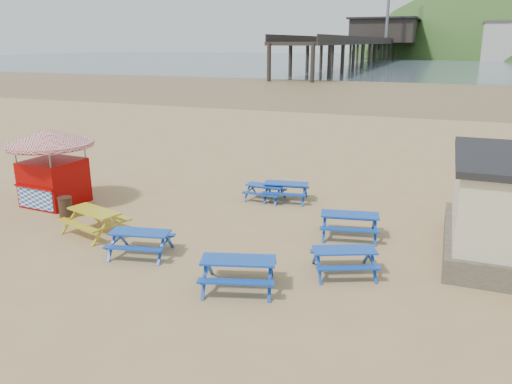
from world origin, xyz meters
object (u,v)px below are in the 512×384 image
at_px(picnic_table_blue_a, 265,192).
at_px(ice_cream_kiosk, 51,157).
at_px(litter_bin, 66,207).
at_px(picnic_table_blue_b, 286,192).
at_px(picnic_table_yellow, 95,222).

relative_size(picnic_table_blue_a, ice_cream_kiosk, 0.43).
bearing_deg(litter_bin, ice_cream_kiosk, 142.37).
xyz_separation_m(picnic_table_blue_b, picnic_table_yellow, (-4.99, -5.89, 0.04)).
relative_size(picnic_table_blue_a, picnic_table_blue_b, 0.81).
bearing_deg(ice_cream_kiosk, litter_bin, -33.27).
bearing_deg(litter_bin, picnic_table_blue_a, 36.47).
bearing_deg(picnic_table_blue_a, picnic_table_blue_b, 19.97).
relative_size(ice_cream_kiosk, litter_bin, 4.78).
xyz_separation_m(picnic_table_blue_a, ice_cream_kiosk, (-7.75, -3.50, 1.61)).
height_order(picnic_table_blue_b, ice_cream_kiosk, ice_cream_kiosk).
distance_m(picnic_table_blue_a, picnic_table_blue_b, 0.88).
xyz_separation_m(picnic_table_blue_a, picnic_table_yellow, (-4.15, -5.63, 0.09)).
relative_size(picnic_table_blue_b, litter_bin, 2.57).
height_order(picnic_table_blue_a, picnic_table_blue_b, picnic_table_blue_b).
xyz_separation_m(picnic_table_blue_a, picnic_table_blue_b, (0.84, 0.26, 0.05)).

